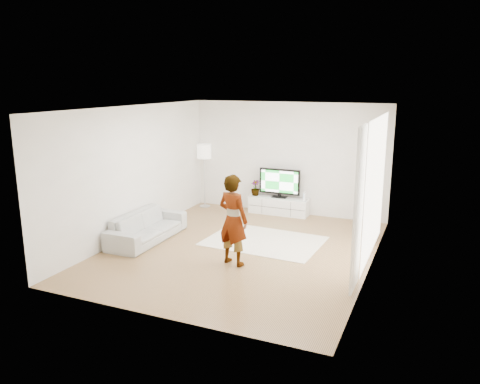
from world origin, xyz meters
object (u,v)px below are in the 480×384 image
at_px(media_console, 279,206).
at_px(player, 233,220).
at_px(rug, 264,241).
at_px(floor_lamp, 204,154).
at_px(television, 280,182).
at_px(sofa, 147,227).

height_order(media_console, player, player).
distance_m(rug, floor_lamp, 3.47).
bearing_deg(television, floor_lamp, -176.62).
xyz_separation_m(sofa, floor_lamp, (-0.14, 2.91, 1.13)).
distance_m(rug, player, 1.65).
bearing_deg(sofa, television, -32.88).
xyz_separation_m(television, sofa, (-1.92, -3.03, -0.53)).
xyz_separation_m(rug, floor_lamp, (-2.44, 2.02, 1.42)).
distance_m(television, floor_lamp, 2.15).
relative_size(media_console, rug, 0.64).
height_order(sofa, floor_lamp, floor_lamp).
bearing_deg(rug, media_console, 100.32).
bearing_deg(floor_lamp, rug, -39.53).
height_order(rug, sofa, sofa).
distance_m(television, rug, 2.32).
relative_size(player, sofa, 0.83).
bearing_deg(media_console, player, -85.04).
bearing_deg(rug, sofa, -158.76).
xyz_separation_m(media_console, rug, (0.38, -2.11, -0.21)).
bearing_deg(sofa, rug, -69.31).
distance_m(media_console, rug, 2.15).
bearing_deg(media_console, floor_lamp, -177.38).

